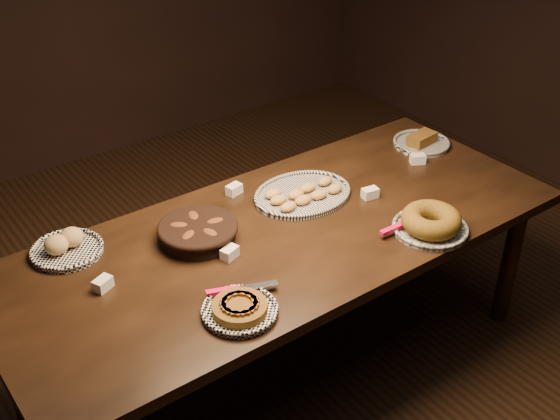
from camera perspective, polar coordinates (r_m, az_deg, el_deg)
ground at (r=3.36m, az=0.28°, el=-12.38°), size 5.00×5.00×0.00m
buffet_table at (r=2.93m, az=0.32°, el=-2.91°), size 2.40×1.00×0.75m
apple_tart_plate at (r=2.46m, az=-3.30°, el=-8.02°), size 0.33×0.28×0.05m
madeleine_platter at (r=3.10m, az=1.85°, el=1.30°), size 0.45×0.37×0.05m
bundt_cake_plate at (r=2.93m, az=12.14°, el=-1.02°), size 0.37×0.33×0.10m
croissant_basket at (r=2.82m, az=-6.69°, el=-1.69°), size 0.40×0.40×0.08m
bread_roll_plate at (r=2.87m, az=-17.01°, el=-2.85°), size 0.29×0.29×0.09m
loaf_plate at (r=3.62m, az=11.43°, el=5.44°), size 0.29×0.29×0.07m
tent_cards at (r=2.97m, az=0.06°, el=-0.09°), size 1.71×0.46×0.04m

